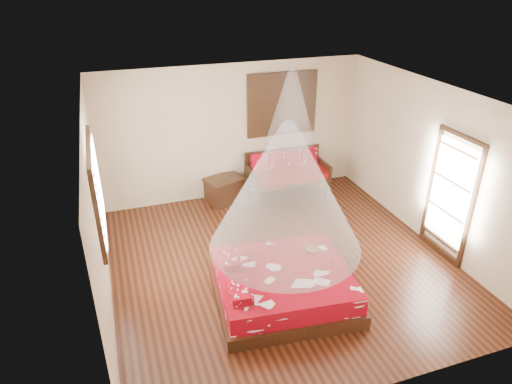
% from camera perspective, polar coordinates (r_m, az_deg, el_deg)
% --- Properties ---
extents(room, '(5.54, 5.54, 2.84)m').
position_cam_1_polar(room, '(7.07, 3.43, 0.56)').
color(room, black).
rests_on(room, ground).
extents(bed, '(2.16, 1.99, 0.63)m').
position_cam_1_polar(bed, '(6.89, 3.28, -11.54)').
color(bed, black).
rests_on(bed, floor).
extents(daybed, '(1.72, 0.77, 0.94)m').
position_cam_1_polar(daybed, '(9.80, 3.83, 2.60)').
color(daybed, black).
rests_on(daybed, floor).
extents(storage_chest, '(0.91, 0.78, 0.53)m').
position_cam_1_polar(storage_chest, '(9.57, -3.88, 0.31)').
color(storage_chest, black).
rests_on(storage_chest, floor).
extents(shutter_panel, '(1.52, 0.06, 1.32)m').
position_cam_1_polar(shutter_panel, '(9.63, 3.30, 10.90)').
color(shutter_panel, black).
rests_on(shutter_panel, wall_back).
extents(window_left, '(0.10, 1.74, 1.34)m').
position_cam_1_polar(window_left, '(6.68, -19.26, 0.24)').
color(window_left, black).
rests_on(window_left, wall_left).
extents(glazed_door, '(0.08, 1.02, 2.16)m').
position_cam_1_polar(glazed_door, '(8.14, 23.07, -0.61)').
color(glazed_door, black).
rests_on(glazed_door, floor).
extents(wine_tray, '(0.23, 0.23, 0.19)m').
position_cam_1_polar(wine_tray, '(7.20, 7.07, -6.89)').
color(wine_tray, brown).
rests_on(wine_tray, bed).
extents(mosquito_net_main, '(2.13, 2.13, 1.80)m').
position_cam_1_polar(mosquito_net_main, '(6.04, 3.81, 0.51)').
color(mosquito_net_main, white).
rests_on(mosquito_net_main, ceiling).
extents(mosquito_net_daybed, '(1.01, 1.01, 1.50)m').
position_cam_1_polar(mosquito_net_daybed, '(9.19, 4.42, 10.74)').
color(mosquito_net_daybed, white).
rests_on(mosquito_net_daybed, ceiling).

